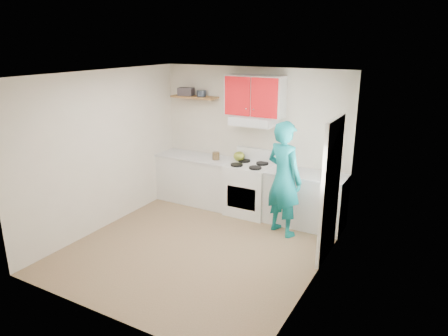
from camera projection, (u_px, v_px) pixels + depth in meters
The scene contains 21 objects.
floor at pixel (198, 247), 6.33m from camera, with size 3.80×3.80×0.00m, color brown.
ceiling at pixel (194, 74), 5.56m from camera, with size 3.60×3.80×0.04m, color white.
back_wall at pixel (253, 140), 7.53m from camera, with size 3.60×0.04×2.60m, color beige.
front_wall at pixel (99, 213), 4.36m from camera, with size 3.60×0.04×2.60m, color beige.
left_wall at pixel (104, 151), 6.78m from camera, with size 0.04×3.80×2.60m, color beige.
right_wall at pixel (319, 187), 5.11m from camera, with size 0.04×3.80×2.60m, color beige.
door at pixel (330, 190), 5.79m from camera, with size 0.05×0.85×2.05m, color white.
door_glass at pixel (331, 161), 5.67m from camera, with size 0.01×0.55×0.95m, color white.
counter_left at pixel (197, 179), 8.02m from camera, with size 1.52×0.60×0.90m, color silver.
counter_right at pixel (305, 200), 7.00m from camera, with size 1.32×0.60×0.90m, color silver.
stove at pixel (249, 189), 7.46m from camera, with size 0.76×0.65×0.92m, color white.
range_hood at pixel (253, 121), 7.18m from camera, with size 0.76×0.44×0.15m, color silver.
upper_cabinets at pixel (255, 96), 7.10m from camera, with size 1.02×0.33×0.70m, color red.
shelf at pixel (194, 97), 7.72m from camera, with size 0.90×0.30×0.04m, color brown.
books at pixel (186, 92), 7.78m from camera, with size 0.28×0.20×0.14m, color #3C353A.
tin at pixel (201, 93), 7.65m from camera, with size 0.18×0.18×0.11m, color #333D4C.
kettle at pixel (239, 156), 7.55m from camera, with size 0.21×0.21×0.18m, color olive.
crock at pixel (216, 156), 7.64m from camera, with size 0.13×0.13×0.16m, color brown.
cutting_board at pixel (302, 175), 6.83m from camera, with size 0.28×0.21×0.02m, color olive.
silicone_mat at pixel (326, 177), 6.75m from camera, with size 0.33×0.28×0.01m, color #B71712.
person at pixel (284, 179), 6.56m from camera, with size 0.68×0.45×1.87m, color #0C7074.
Camera 1 is at (3.11, -4.77, 3.05)m, focal length 33.14 mm.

